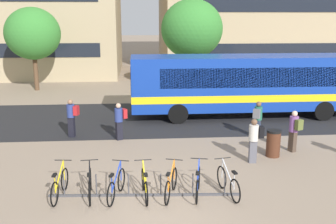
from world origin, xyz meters
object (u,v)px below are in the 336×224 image
parked_bicycle_black_1 (90,185)px  parked_bicycle_blue_2 (116,186)px  commuter_red_pack_0 (72,115)px  commuter_grey_pack_2 (258,117)px  trash_bin (273,143)px  commuter_olive_pack_4 (294,129)px  parked_bicycle_yellow_0 (60,185)px  street_tree_0 (33,34)px  parked_bicycle_orange_4 (171,185)px  commuter_black_pack_3 (254,138)px  parked_bicycle_blue_5 (198,183)px  parked_bicycle_yellow_3 (145,185)px  city_bus (245,83)px  parked_bicycle_silver_6 (228,183)px  street_tree_1 (192,29)px  commuter_red_pack_1 (120,119)px

parked_bicycle_black_1 → parked_bicycle_blue_2: 0.78m
commuter_red_pack_0 → commuter_grey_pack_2: commuter_red_pack_0 is taller
commuter_grey_pack_2 → trash_bin: bearing=-148.6°
parked_bicycle_blue_2 → commuter_olive_pack_4: size_ratio=1.02×
trash_bin → parked_bicycle_yellow_0: bearing=-158.4°
parked_bicycle_yellow_0 → parked_bicycle_black_1: bearing=-87.8°
trash_bin → street_tree_0: street_tree_0 is taller
parked_bicycle_black_1 → parked_bicycle_orange_4: (2.37, -0.14, 0.00)m
parked_bicycle_yellow_0 → commuter_red_pack_0: (-0.58, 5.99, 0.59)m
commuter_black_pack_3 → commuter_olive_pack_4: commuter_olive_pack_4 is taller
parked_bicycle_blue_5 → commuter_olive_pack_4: (4.30, 3.55, 0.56)m
parked_bicycle_yellow_0 → commuter_grey_pack_2: bearing=-49.3°
parked_bicycle_blue_2 → commuter_olive_pack_4: 7.59m
parked_bicycle_yellow_3 → commuter_olive_pack_4: bearing=-63.2°
city_bus → parked_bicycle_silver_6: city_bus is taller
commuter_olive_pack_4 → parked_bicycle_orange_4: bearing=101.2°
commuter_grey_pack_2 → street_tree_1: size_ratio=0.26×
street_tree_0 → commuter_olive_pack_4: bearing=-46.9°
parked_bicycle_blue_2 → street_tree_0: street_tree_0 is taller
commuter_grey_pack_2 → trash_bin: commuter_grey_pack_2 is taller
commuter_grey_pack_2 → street_tree_1: bearing=40.8°
commuter_red_pack_0 → street_tree_1: bearing=-106.8°
parked_bicycle_silver_6 → commuter_olive_pack_4: size_ratio=1.04×
parked_bicycle_black_1 → commuter_red_pack_1: 5.57m
commuter_red_pack_1 → trash_bin: commuter_red_pack_1 is taller
parked_bicycle_yellow_0 → parked_bicycle_blue_2: 1.66m
commuter_olive_pack_4 → parked_bicycle_blue_2: bearing=94.0°
parked_bicycle_orange_4 → parked_bicycle_yellow_3: bearing=104.8°
parked_bicycle_yellow_3 → parked_bicycle_orange_4: size_ratio=1.03×
parked_bicycle_yellow_3 → city_bus: bearing=-35.0°
parked_bicycle_silver_6 → street_tree_0: (-9.87, 17.77, 3.60)m
commuter_olive_pack_4 → commuter_black_pack_3: bearing=94.9°
commuter_red_pack_1 → street_tree_1: (4.55, 10.82, 3.39)m
city_bus → parked_bicycle_yellow_3: 10.78m
parked_bicycle_yellow_0 → parked_bicycle_blue_2: bearing=-89.4°
parked_bicycle_silver_6 → street_tree_0: size_ratio=0.29×
parked_bicycle_orange_4 → commuter_grey_pack_2: (4.23, 5.43, 0.55)m
parked_bicycle_yellow_0 → parked_bicycle_blue_5: bearing=-86.8°
parked_bicycle_black_1 → commuter_grey_pack_2: bearing=-56.8°
parked_bicycle_silver_6 → commuter_olive_pack_4: commuter_olive_pack_4 is taller
parked_bicycle_yellow_3 → commuter_black_pack_3: bearing=-62.1°
parked_bicycle_yellow_0 → commuter_grey_pack_2: commuter_grey_pack_2 is taller
parked_bicycle_blue_5 → commuter_olive_pack_4: commuter_olive_pack_4 is taller
city_bus → commuter_black_pack_3: 6.88m
parked_bicycle_black_1 → commuter_black_pack_3: commuter_black_pack_3 is taller
parked_bicycle_yellow_3 → commuter_red_pack_0: commuter_red_pack_0 is taller
parked_bicycle_silver_6 → commuter_red_pack_0: bearing=31.7°
parked_bicycle_black_1 → commuter_red_pack_0: 6.24m
city_bus → commuter_red_pack_1: (-6.41, -3.57, -0.85)m
commuter_red_pack_1 → parked_bicycle_blue_5: bearing=86.4°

